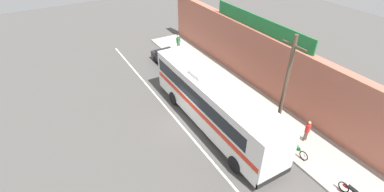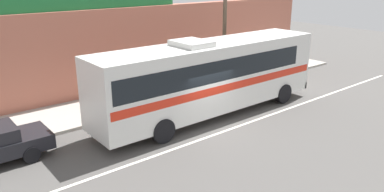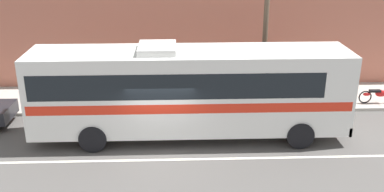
{
  "view_description": "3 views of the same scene",
  "coord_description": "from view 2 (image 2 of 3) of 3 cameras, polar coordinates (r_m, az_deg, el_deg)",
  "views": [
    {
      "loc": [
        13.7,
        -7.85,
        12.88
      ],
      "look_at": [
        -1.3,
        0.89,
        1.13
      ],
      "focal_mm": 26.23,
      "sensor_mm": 36.0,
      "label": 1
    },
    {
      "loc": [
        -10.34,
        -11.52,
        6.63
      ],
      "look_at": [
        0.11,
        1.36,
        1.1
      ],
      "focal_mm": 34.63,
      "sensor_mm": 36.0,
      "label": 2
    },
    {
      "loc": [
        0.6,
        -15.0,
        7.89
      ],
      "look_at": [
        1.23,
        1.79,
        1.48
      ],
      "focal_mm": 41.49,
      "sensor_mm": 36.0,
      "label": 3
    }
  ],
  "objects": [
    {
      "name": "utility_pole",
      "position": [
        21.51,
        5.04,
        11.05
      ],
      "size": [
        1.6,
        0.22,
        7.23
      ],
      "color": "brown",
      "rests_on": "sidewalk_slab"
    },
    {
      "name": "motorcycle_blue",
      "position": [
        23.4,
        7.4,
        3.27
      ],
      "size": [
        1.88,
        0.56,
        0.94
      ],
      "color": "black",
      "rests_on": "sidewalk_slab"
    },
    {
      "name": "ground_plane",
      "position": [
        16.84,
        2.64,
        -4.76
      ],
      "size": [
        70.0,
        70.0,
        0.0
      ],
      "primitive_type": "plane",
      "color": "#4F4C49"
    },
    {
      "name": "pedestrian_far_right",
      "position": [
        23.95,
        4.18,
        4.92
      ],
      "size": [
        0.3,
        0.48,
        1.58
      ],
      "color": "brown",
      "rests_on": "sidewalk_slab"
    },
    {
      "name": "intercity_bus",
      "position": [
        17.62,
        2.8,
        3.41
      ],
      "size": [
        12.2,
        2.61,
        3.78
      ],
      "color": "silver",
      "rests_on": "ground_plane"
    },
    {
      "name": "road_center_stripe",
      "position": [
        16.3,
        4.51,
        -5.6
      ],
      "size": [
        30.0,
        0.14,
        0.01
      ],
      "primitive_type": "cube",
      "color": "silver",
      "rests_on": "ground_plane"
    },
    {
      "name": "motorcycle_orange",
      "position": [
        26.37,
        13.31,
        4.64
      ],
      "size": [
        1.96,
        0.56,
        0.94
      ],
      "color": "black",
      "rests_on": "sidewalk_slab"
    },
    {
      "name": "storefront_facade",
      "position": [
        21.93,
        -10.21,
        7.03
      ],
      "size": [
        30.0,
        0.7,
        4.8
      ],
      "primitive_type": "cube",
      "color": "#B26651",
      "rests_on": "ground_plane"
    },
    {
      "name": "sidewalk_slab",
      "position": [
        20.73,
        -6.94,
        -0.15
      ],
      "size": [
        30.0,
        3.6,
        0.14
      ],
      "primitive_type": "cube",
      "color": "#A8A399",
      "rests_on": "ground_plane"
    },
    {
      "name": "motorcycle_red",
      "position": [
        27.42,
        15.58,
        4.98
      ],
      "size": [
        1.88,
        0.56,
        0.94
      ],
      "color": "black",
      "rests_on": "sidewalk_slab"
    }
  ]
}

